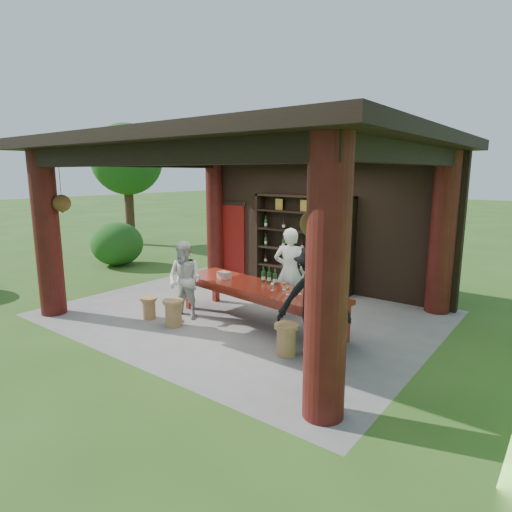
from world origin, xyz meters
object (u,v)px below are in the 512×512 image
Objects in this scene: napkin_basket at (224,275)px; stool_near_left at (173,312)px; tasting_table at (259,291)px; guest_man at (314,301)px; guest_woman at (185,280)px; host at (290,272)px; wine_shelf at (302,242)px; stool_near_right at (286,339)px; stool_far_left at (149,307)px.

stool_near_left is at bearing -103.62° from napkin_basket.
guest_man is (1.58, -0.66, 0.26)m from tasting_table.
host is at bearing 35.89° from guest_woman.
wine_shelf reaches higher than guest_woman.
stool_near_right reaches higher than stool_near_left.
stool_far_left is (-3.15, -0.20, -0.04)m from stool_near_right.
wine_shelf reaches higher than host.
guest_woman is 0.87× the size of guest_man.
tasting_table is 2.25m from stool_far_left.
stool_near_left is (-1.19, -1.11, -0.36)m from tasting_table.
tasting_table is 7.31× the size of stool_near_left.
guest_woman is at bearing 20.48° from host.
napkin_basket reaches higher than tasting_table.
wine_shelf is 3.47m from guest_woman.
guest_woman is at bearing 173.93° from stool_near_right.
guest_woman reaches higher than stool_near_right.
stool_near_left is 1.00× the size of stool_near_right.
tasting_table is 1.67m from stool_near_left.
guest_woman is (-1.37, -0.63, 0.14)m from tasting_table.
wine_shelf reaches higher than stool_near_left.
wine_shelf is 2.89m from tasting_table.
stool_near_right is (1.24, -0.91, -0.36)m from tasting_table.
wine_shelf is at bearing 72.73° from stool_far_left.
wine_shelf is 0.71× the size of tasting_table.
guest_man is (2.95, -0.02, 0.12)m from guest_woman.
guest_man is at bearing 9.28° from stool_near_left.
stool_far_left is 0.24× the size of guest_man.
stool_near_right is 2.41m from napkin_basket.
guest_woman reaches higher than napkin_basket.
guest_man is 2.59m from napkin_basket.
tasting_table is (0.71, -2.75, -0.54)m from wine_shelf.
stool_far_left is 0.24× the size of host.
stool_far_left is at bearing -131.02° from napkin_basket.
tasting_table is at bearing 42.97° from stool_near_left.
stool_near_right is at bearing -12.83° from guest_woman.
tasting_table is at bearing -75.49° from wine_shelf.
guest_man is (1.40, -1.45, -0.01)m from host.
stool_near_left is 2.44m from host.
napkin_basket is (-0.20, -2.72, -0.35)m from wine_shelf.
guest_man is (3.50, 0.46, 0.67)m from stool_far_left.
guest_man is at bearing -56.05° from wine_shelf.
guest_man is (2.29, -3.41, -0.28)m from wine_shelf.
host is (1.38, 1.91, 0.63)m from stool_near_left.
stool_far_left is at bearing 155.50° from guest_man.
wine_shelf reaches higher than napkin_basket.
guest_woman is 2.95m from guest_man.
stool_near_right is 0.75m from guest_man.
stool_near_right is at bearing -61.97° from wine_shelf.
napkin_basket is at bearing 49.22° from guest_woman.
tasting_table is 2.42× the size of guest_woman.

